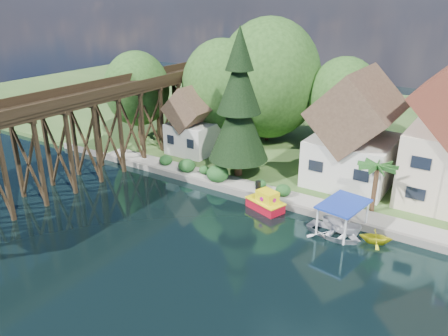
{
  "coord_description": "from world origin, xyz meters",
  "views": [
    {
      "loc": [
        18.28,
        -23.85,
        17.75
      ],
      "look_at": [
        -1.28,
        6.0,
        3.42
      ],
      "focal_mm": 35.0,
      "sensor_mm": 36.0,
      "label": 1
    }
  ],
  "objects_px": {
    "house_left": "(355,136)",
    "conifer": "(239,107)",
    "palm_tree": "(377,168)",
    "boat_white_a": "(334,232)",
    "boat_yellow": "(376,236)",
    "trestle_bridge": "(99,124)",
    "tugboat": "(266,202)",
    "shed": "(194,124)",
    "boat_canopy": "(342,221)"
  },
  "relations": [
    {
      "from": "boat_yellow",
      "to": "tugboat",
      "type": "bearing_deg",
      "value": 71.89
    },
    {
      "from": "tugboat",
      "to": "shed",
      "type": "bearing_deg",
      "value": 150.58
    },
    {
      "from": "shed",
      "to": "boat_yellow",
      "type": "height_order",
      "value": "shed"
    },
    {
      "from": "shed",
      "to": "conifer",
      "type": "bearing_deg",
      "value": -21.63
    },
    {
      "from": "trestle_bridge",
      "to": "palm_tree",
      "type": "height_order",
      "value": "trestle_bridge"
    },
    {
      "from": "boat_yellow",
      "to": "house_left",
      "type": "bearing_deg",
      "value": 12.41
    },
    {
      "from": "trestle_bridge",
      "to": "house_left",
      "type": "relative_size",
      "value": 4.01
    },
    {
      "from": "house_left",
      "to": "tugboat",
      "type": "bearing_deg",
      "value": -116.18
    },
    {
      "from": "conifer",
      "to": "boat_white_a",
      "type": "xyz_separation_m",
      "value": [
        12.23,
        -5.61,
        -7.09
      ]
    },
    {
      "from": "conifer",
      "to": "house_left",
      "type": "bearing_deg",
      "value": 24.81
    },
    {
      "from": "house_left",
      "to": "palm_tree",
      "type": "xyz_separation_m",
      "value": [
        3.64,
        -5.25,
        -0.68
      ]
    },
    {
      "from": "palm_tree",
      "to": "boat_white_a",
      "type": "height_order",
      "value": "palm_tree"
    },
    {
      "from": "boat_white_a",
      "to": "palm_tree",
      "type": "bearing_deg",
      "value": -7.62
    },
    {
      "from": "house_left",
      "to": "conifer",
      "type": "bearing_deg",
      "value": -155.19
    },
    {
      "from": "house_left",
      "to": "palm_tree",
      "type": "relative_size",
      "value": 2.43
    },
    {
      "from": "shed",
      "to": "tugboat",
      "type": "height_order",
      "value": "shed"
    },
    {
      "from": "tugboat",
      "to": "boat_yellow",
      "type": "distance_m",
      "value": 9.65
    },
    {
      "from": "boat_white_a",
      "to": "house_left",
      "type": "bearing_deg",
      "value": 20.72
    },
    {
      "from": "house_left",
      "to": "conifer",
      "type": "distance_m",
      "value": 11.34
    },
    {
      "from": "trestle_bridge",
      "to": "shed",
      "type": "relative_size",
      "value": 5.63
    },
    {
      "from": "conifer",
      "to": "palm_tree",
      "type": "bearing_deg",
      "value": -2.53
    },
    {
      "from": "trestle_bridge",
      "to": "conifer",
      "type": "xyz_separation_m",
      "value": [
        12.94,
        6.18,
        2.2
      ]
    },
    {
      "from": "shed",
      "to": "boat_canopy",
      "type": "relative_size",
      "value": 1.72
    },
    {
      "from": "palm_tree",
      "to": "boat_yellow",
      "type": "distance_m",
      "value": 5.86
    },
    {
      "from": "conifer",
      "to": "boat_canopy",
      "type": "xyz_separation_m",
      "value": [
        12.52,
        -4.81,
        -6.39
      ]
    },
    {
      "from": "shed",
      "to": "tugboat",
      "type": "xyz_separation_m",
      "value": [
        13.52,
        -7.62,
        -3.1
      ]
    },
    {
      "from": "house_left",
      "to": "boat_canopy",
      "type": "height_order",
      "value": "house_left"
    },
    {
      "from": "palm_tree",
      "to": "shed",
      "type": "bearing_deg",
      "value": 170.16
    },
    {
      "from": "house_left",
      "to": "boat_yellow",
      "type": "relative_size",
      "value": 4.58
    },
    {
      "from": "house_left",
      "to": "shed",
      "type": "bearing_deg",
      "value": -175.23
    },
    {
      "from": "boat_white_a",
      "to": "boat_yellow",
      "type": "bearing_deg",
      "value": -65.66
    },
    {
      "from": "trestle_bridge",
      "to": "palm_tree",
      "type": "distance_m",
      "value": 27.24
    },
    {
      "from": "tugboat",
      "to": "boat_yellow",
      "type": "bearing_deg",
      "value": -1.8
    },
    {
      "from": "conifer",
      "to": "shed",
      "type": "bearing_deg",
      "value": 158.37
    },
    {
      "from": "trestle_bridge",
      "to": "boat_yellow",
      "type": "bearing_deg",
      "value": 2.85
    },
    {
      "from": "boat_yellow",
      "to": "boat_canopy",
      "type": "bearing_deg",
      "value": 74.5
    },
    {
      "from": "boat_white_a",
      "to": "boat_canopy",
      "type": "relative_size",
      "value": 0.97
    },
    {
      "from": "house_left",
      "to": "boat_canopy",
      "type": "xyz_separation_m",
      "value": [
        2.46,
        -9.46,
        -3.98
      ]
    },
    {
      "from": "palm_tree",
      "to": "house_left",
      "type": "bearing_deg",
      "value": 124.74
    },
    {
      "from": "trestle_bridge",
      "to": "tugboat",
      "type": "distance_m",
      "value": 19.16
    },
    {
      "from": "palm_tree",
      "to": "boat_yellow",
      "type": "bearing_deg",
      "value": -69.97
    },
    {
      "from": "conifer",
      "to": "boat_yellow",
      "type": "relative_size",
      "value": 6.08
    },
    {
      "from": "trestle_bridge",
      "to": "conifer",
      "type": "distance_m",
      "value": 14.51
    },
    {
      "from": "shed",
      "to": "tugboat",
      "type": "distance_m",
      "value": 15.82
    },
    {
      "from": "trestle_bridge",
      "to": "boat_yellow",
      "type": "distance_m",
      "value": 28.59
    },
    {
      "from": "conifer",
      "to": "palm_tree",
      "type": "relative_size",
      "value": 3.23
    },
    {
      "from": "palm_tree",
      "to": "boat_white_a",
      "type": "bearing_deg",
      "value": -106.36
    },
    {
      "from": "palm_tree",
      "to": "boat_yellow",
      "type": "xyz_separation_m",
      "value": [
        1.52,
        -4.17,
        -3.82
      ]
    },
    {
      "from": "house_left",
      "to": "palm_tree",
      "type": "distance_m",
      "value": 6.43
    },
    {
      "from": "trestle_bridge",
      "to": "tugboat",
      "type": "relative_size",
      "value": 11.71
    }
  ]
}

